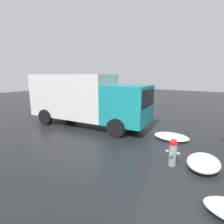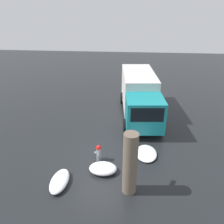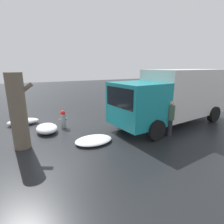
% 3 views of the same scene
% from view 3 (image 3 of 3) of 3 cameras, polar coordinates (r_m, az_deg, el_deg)
% --- Properties ---
extents(ground_plane, '(60.00, 60.00, 0.00)m').
position_cam_3_polar(ground_plane, '(9.49, -15.45, -4.86)').
color(ground_plane, black).
extents(fire_hydrant, '(0.44, 0.35, 0.91)m').
position_cam_3_polar(fire_hydrant, '(9.35, -15.65, -2.14)').
color(fire_hydrant, gray).
rests_on(fire_hydrant, ground_plane).
extents(tree_trunk, '(0.92, 0.60, 2.88)m').
position_cam_3_polar(tree_trunk, '(7.37, -28.27, 0.16)').
color(tree_trunk, '#6B5B4C').
rests_on(tree_trunk, ground_plane).
extents(delivery_truck, '(7.28, 3.00, 2.93)m').
position_cam_3_polar(delivery_truck, '(10.05, 19.90, 5.24)').
color(delivery_truck, teal).
rests_on(delivery_truck, ground_plane).
extents(pedestrian, '(0.35, 0.35, 1.62)m').
position_cam_3_polar(pedestrian, '(8.24, 18.47, -1.58)').
color(pedestrian, '#23232D').
rests_on(pedestrian, ground_plane).
extents(snow_pile_by_hydrant, '(0.97, 1.33, 0.39)m').
position_cam_3_polar(snow_pile_by_hydrant, '(8.99, -20.50, -5.04)').
color(snow_pile_by_hydrant, white).
rests_on(snow_pile_by_hydrant, ground_plane).
extents(snow_pile_curbside, '(1.58, 0.79, 0.33)m').
position_cam_3_polar(snow_pile_curbside, '(10.71, -27.01, -2.83)').
color(snow_pile_curbside, white).
rests_on(snow_pile_curbside, ground_plane).
extents(snow_pile_by_tree, '(1.57, 1.12, 0.20)m').
position_cam_3_polar(snow_pile_by_tree, '(7.41, -6.03, -9.14)').
color(snow_pile_by_tree, white).
rests_on(snow_pile_by_tree, ground_plane).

